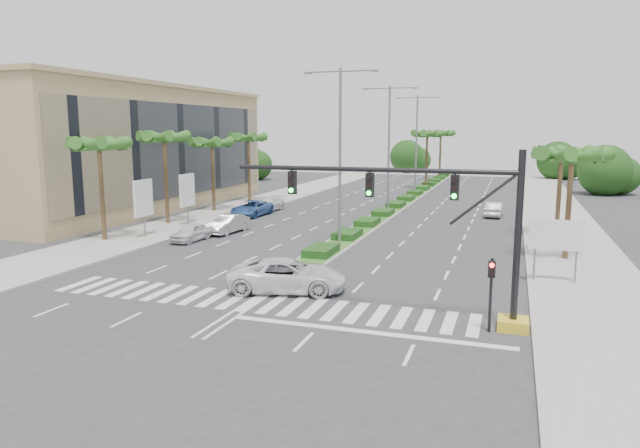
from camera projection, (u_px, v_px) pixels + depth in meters
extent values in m
plane|color=#333335|center=(253.00, 302.00, 26.58)|extent=(160.00, 160.00, 0.00)
cube|color=gray|center=(569.00, 242.00, 40.47)|extent=(6.00, 120.00, 0.15)
cube|color=gray|center=(194.00, 221.00, 50.07)|extent=(6.00, 120.00, 0.15)
cube|color=gray|center=(414.00, 196.00, 68.63)|extent=(2.20, 75.00, 0.20)
cube|color=#315E20|center=(414.00, 195.00, 68.61)|extent=(1.80, 75.00, 0.04)
cube|color=tan|center=(130.00, 150.00, 58.13)|extent=(12.00, 36.00, 12.00)
cube|color=gold|center=(513.00, 324.00, 22.91)|extent=(1.20, 1.20, 0.45)
cylinder|color=black|center=(518.00, 239.00, 22.35)|extent=(0.28, 0.28, 7.00)
cylinder|color=black|center=(370.00, 170.00, 23.82)|extent=(12.00, 0.20, 0.20)
cylinder|color=black|center=(483.00, 200.00, 22.55)|extent=(2.53, 0.12, 2.15)
cube|color=black|center=(455.00, 188.00, 22.82)|extent=(0.32, 0.24, 1.00)
cylinder|color=#19E533|center=(454.00, 196.00, 22.74)|extent=(0.20, 0.06, 0.20)
cube|color=black|center=(370.00, 185.00, 23.93)|extent=(0.32, 0.24, 1.00)
cylinder|color=#19E533|center=(369.00, 193.00, 23.85)|extent=(0.20, 0.06, 0.20)
cube|color=black|center=(292.00, 183.00, 25.04)|extent=(0.32, 0.24, 1.00)
cylinder|color=#19E533|center=(291.00, 190.00, 24.96)|extent=(0.20, 0.06, 0.20)
cylinder|color=black|center=(491.00, 295.00, 22.43)|extent=(0.12, 0.12, 3.00)
cube|color=black|center=(492.00, 269.00, 22.11)|extent=(0.28, 0.22, 0.65)
cylinder|color=red|center=(492.00, 265.00, 21.96)|extent=(0.18, 0.05, 0.18)
cylinder|color=slate|center=(535.00, 256.00, 29.89)|extent=(0.10, 0.10, 2.80)
cylinder|color=slate|center=(576.00, 259.00, 29.25)|extent=(0.10, 0.10, 2.80)
cube|color=#0C6638|center=(557.00, 235.00, 29.38)|extent=(2.60, 0.08, 1.50)
cube|color=white|center=(557.00, 235.00, 29.33)|extent=(2.70, 0.02, 1.60)
cylinder|color=slate|center=(144.00, 220.00, 42.16)|extent=(0.12, 0.12, 2.80)
cube|color=white|center=(143.00, 198.00, 41.90)|extent=(0.18, 2.10, 2.70)
cube|color=#D8594C|center=(143.00, 198.00, 41.90)|extent=(0.12, 2.00, 2.60)
cylinder|color=slate|center=(188.00, 209.00, 47.76)|extent=(0.12, 0.12, 2.80)
cube|color=white|center=(187.00, 190.00, 47.51)|extent=(0.18, 2.10, 2.70)
cube|color=#D8594C|center=(187.00, 190.00, 47.51)|extent=(0.12, 2.00, 2.60)
cylinder|color=brown|center=(102.00, 193.00, 40.58)|extent=(0.32, 0.32, 7.00)
sphere|color=brown|center=(99.00, 145.00, 40.03)|extent=(0.70, 0.70, 0.70)
cone|color=#22581B|center=(112.00, 147.00, 39.69)|extent=(0.90, 3.62, 1.50)
cone|color=#22581B|center=(115.00, 146.00, 40.63)|extent=(3.39, 2.96, 1.50)
cone|color=#22581B|center=(106.00, 146.00, 41.12)|extent=(3.73, 1.68, 1.50)
cone|color=#22581B|center=(92.00, 146.00, 40.80)|extent=(2.38, 3.65, 1.50)
cone|color=#22581B|center=(83.00, 147.00, 39.91)|extent=(2.38, 3.65, 1.50)
cone|color=#22581B|center=(85.00, 147.00, 39.12)|extent=(3.73, 1.68, 1.50)
cone|color=#22581B|center=(99.00, 147.00, 39.02)|extent=(3.39, 2.96, 1.50)
cylinder|color=brown|center=(166.00, 181.00, 48.02)|extent=(0.32, 0.32, 7.40)
sphere|color=brown|center=(164.00, 138.00, 47.44)|extent=(0.70, 0.70, 0.70)
cone|color=#22581B|center=(176.00, 139.00, 47.11)|extent=(0.90, 3.62, 1.50)
cone|color=#22581B|center=(177.00, 139.00, 48.04)|extent=(3.39, 2.96, 1.50)
cone|color=#22581B|center=(169.00, 139.00, 48.54)|extent=(3.73, 1.68, 1.50)
cone|color=#22581B|center=(157.00, 139.00, 48.22)|extent=(2.38, 3.65, 1.50)
cone|color=#22581B|center=(151.00, 139.00, 47.32)|extent=(2.38, 3.65, 1.50)
cone|color=#22581B|center=(154.00, 139.00, 46.53)|extent=(3.73, 1.68, 1.50)
cone|color=#22581B|center=(165.00, 139.00, 46.44)|extent=(3.39, 2.96, 1.50)
cylinder|color=brown|center=(213.00, 177.00, 55.55)|extent=(0.32, 0.32, 6.80)
sphere|color=brown|center=(212.00, 143.00, 55.02)|extent=(0.70, 0.70, 0.70)
cone|color=#22581B|center=(222.00, 144.00, 54.68)|extent=(0.90, 3.62, 1.50)
cone|color=#22581B|center=(223.00, 144.00, 55.62)|extent=(3.39, 2.96, 1.50)
cone|color=#22581B|center=(215.00, 144.00, 56.11)|extent=(3.73, 1.68, 1.50)
cone|color=#22581B|center=(206.00, 144.00, 55.79)|extent=(2.38, 3.65, 1.50)
cone|color=#22581B|center=(201.00, 144.00, 54.90)|extent=(2.38, 3.65, 1.50)
cone|color=#22581B|center=(204.00, 145.00, 54.11)|extent=(3.73, 1.68, 1.50)
cone|color=#22581B|center=(214.00, 145.00, 54.01)|extent=(3.39, 2.96, 1.50)
cylinder|color=brown|center=(249.00, 170.00, 63.00)|extent=(0.32, 0.32, 7.20)
sphere|color=brown|center=(248.00, 138.00, 62.43)|extent=(0.70, 0.70, 0.70)
cone|color=#22581B|center=(257.00, 139.00, 62.10)|extent=(0.90, 3.62, 1.50)
cone|color=#22581B|center=(257.00, 139.00, 63.03)|extent=(3.39, 2.96, 1.50)
cone|color=#22581B|center=(251.00, 139.00, 63.53)|extent=(3.73, 1.68, 1.50)
cone|color=#22581B|center=(242.00, 139.00, 63.20)|extent=(2.38, 3.65, 1.50)
cone|color=#22581B|center=(238.00, 139.00, 62.31)|extent=(2.38, 3.65, 1.50)
cone|color=#22581B|center=(242.00, 139.00, 61.52)|extent=(3.73, 1.68, 1.50)
cone|color=#22581B|center=(251.00, 139.00, 61.42)|extent=(3.39, 2.96, 1.50)
cylinder|color=brown|center=(568.00, 208.00, 34.56)|extent=(0.32, 0.32, 6.50)
sphere|color=brown|center=(572.00, 156.00, 34.05)|extent=(0.70, 0.70, 0.70)
cone|color=#22581B|center=(592.00, 158.00, 33.72)|extent=(0.90, 3.62, 1.50)
cone|color=#22581B|center=(583.00, 157.00, 34.66)|extent=(3.39, 2.96, 1.50)
cone|color=#22581B|center=(566.00, 157.00, 35.15)|extent=(3.73, 1.68, 1.50)
cone|color=#22581B|center=(554.00, 157.00, 34.83)|extent=(2.38, 3.65, 1.50)
cone|color=#22581B|center=(555.00, 158.00, 33.94)|extent=(2.38, 3.65, 1.50)
cone|color=#22581B|center=(569.00, 159.00, 33.14)|extent=(3.73, 1.68, 1.50)
cone|color=#22581B|center=(586.00, 159.00, 33.05)|extent=(3.39, 2.96, 1.50)
cylinder|color=brown|center=(559.00, 197.00, 42.07)|extent=(0.32, 0.32, 6.20)
sphere|color=brown|center=(562.00, 156.00, 41.58)|extent=(0.70, 0.70, 0.70)
cone|color=#22581B|center=(578.00, 157.00, 41.25)|extent=(0.90, 3.62, 1.50)
cone|color=#22581B|center=(571.00, 157.00, 42.18)|extent=(3.39, 2.96, 1.50)
cone|color=#22581B|center=(557.00, 156.00, 42.68)|extent=(3.73, 1.68, 1.50)
cone|color=#22581B|center=(547.00, 157.00, 42.35)|extent=(2.38, 3.65, 1.50)
cone|color=#22581B|center=(547.00, 157.00, 41.46)|extent=(2.38, 3.65, 1.50)
cone|color=#22581B|center=(559.00, 158.00, 40.67)|extent=(3.73, 1.68, 1.50)
cone|color=#22581B|center=(573.00, 158.00, 40.57)|extent=(3.39, 2.96, 1.50)
cylinder|color=brown|center=(426.00, 162.00, 77.39)|extent=(0.32, 0.32, 7.50)
sphere|color=brown|center=(427.00, 134.00, 76.80)|extent=(0.70, 0.70, 0.70)
cone|color=#22581B|center=(436.00, 135.00, 76.47)|extent=(0.90, 3.62, 1.50)
cone|color=#22581B|center=(433.00, 135.00, 77.40)|extent=(3.39, 2.96, 1.50)
cone|color=#22581B|center=(427.00, 135.00, 77.89)|extent=(3.73, 1.68, 1.50)
cone|color=#22581B|center=(420.00, 135.00, 77.57)|extent=(2.38, 3.65, 1.50)
cone|color=#22581B|center=(419.00, 135.00, 76.68)|extent=(2.38, 3.65, 1.50)
cone|color=#22581B|center=(424.00, 135.00, 75.89)|extent=(3.73, 1.68, 1.50)
cone|color=#22581B|center=(432.00, 135.00, 75.79)|extent=(3.39, 2.96, 1.50)
cylinder|color=brown|center=(440.00, 157.00, 91.41)|extent=(0.32, 0.32, 7.50)
sphere|color=brown|center=(441.00, 134.00, 90.82)|extent=(0.70, 0.70, 0.70)
cone|color=#22581B|center=(448.00, 134.00, 90.49)|extent=(0.90, 3.62, 1.50)
cone|color=#22581B|center=(446.00, 134.00, 91.42)|extent=(3.39, 2.96, 1.50)
cone|color=#22581B|center=(440.00, 134.00, 91.92)|extent=(3.73, 1.68, 1.50)
cone|color=#22581B|center=(435.00, 134.00, 91.60)|extent=(2.38, 3.65, 1.50)
cone|color=#22581B|center=(434.00, 134.00, 90.70)|extent=(2.38, 3.65, 1.50)
cone|color=#22581B|center=(438.00, 134.00, 89.91)|extent=(3.73, 1.68, 1.50)
cone|color=#22581B|center=(445.00, 134.00, 89.82)|extent=(3.39, 2.96, 1.50)
cylinder|color=slate|center=(340.00, 159.00, 38.70)|extent=(0.20, 0.20, 12.00)
cylinder|color=slate|center=(323.00, 72.00, 38.14)|extent=(2.40, 0.10, 0.10)
cylinder|color=slate|center=(358.00, 71.00, 37.38)|extent=(2.40, 0.10, 0.10)
cube|color=slate|center=(308.00, 73.00, 38.49)|extent=(0.50, 0.25, 0.12)
cube|color=slate|center=(374.00, 71.00, 37.04)|extent=(0.50, 0.25, 0.12)
cylinder|color=slate|center=(389.00, 151.00, 53.66)|extent=(0.20, 0.20, 12.00)
cylinder|color=slate|center=(377.00, 88.00, 53.09)|extent=(2.40, 0.10, 0.10)
cylinder|color=slate|center=(403.00, 88.00, 52.34)|extent=(2.40, 0.10, 0.10)
cube|color=slate|center=(366.00, 89.00, 53.45)|extent=(0.50, 0.25, 0.12)
cube|color=slate|center=(415.00, 88.00, 52.00)|extent=(0.50, 0.25, 0.12)
cylinder|color=slate|center=(416.00, 147.00, 68.61)|extent=(0.20, 0.20, 12.00)
cylinder|color=slate|center=(408.00, 98.00, 68.05)|extent=(2.40, 0.10, 0.10)
cylinder|color=slate|center=(428.00, 97.00, 67.29)|extent=(2.40, 0.10, 0.10)
cube|color=slate|center=(398.00, 98.00, 68.41)|extent=(0.50, 0.25, 0.12)
cube|color=slate|center=(437.00, 98.00, 66.95)|extent=(0.50, 0.25, 0.12)
imported|color=silver|center=(191.00, 232.00, 41.18)|extent=(1.77, 3.86, 1.28)
imported|color=#ABABB0|center=(228.00, 224.00, 44.45)|extent=(1.93, 4.46, 1.43)
imported|color=#325A9B|center=(252.00, 208.00, 53.26)|extent=(2.59, 5.28, 1.44)
imported|color=silver|center=(268.00, 204.00, 56.54)|extent=(2.26, 4.79, 1.35)
imported|color=white|center=(287.00, 275.00, 28.26)|extent=(6.31, 4.03, 1.62)
imported|color=silver|center=(494.00, 209.00, 52.91)|extent=(1.73, 4.22, 1.36)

